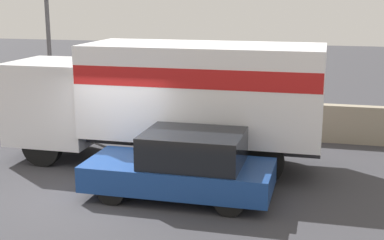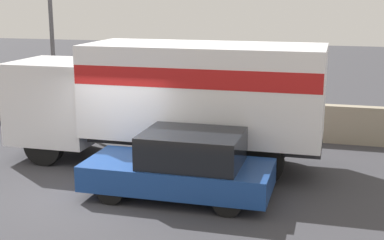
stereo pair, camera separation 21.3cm
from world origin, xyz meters
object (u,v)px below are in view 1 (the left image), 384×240
(street_lamp, at_px, (47,14))
(car_hatchback, at_px, (184,166))
(pedestrian, at_px, (22,105))
(box_truck, at_px, (172,94))

(street_lamp, relative_size, car_hatchback, 1.57)
(car_hatchback, relative_size, pedestrian, 2.26)
(box_truck, distance_m, car_hatchback, 2.72)
(car_hatchback, xyz_separation_m, pedestrian, (-6.59, 4.24, 0.22))
(box_truck, relative_size, car_hatchback, 2.00)
(street_lamp, xyz_separation_m, car_hatchback, (6.09, -5.33, -3.06))
(street_lamp, distance_m, pedestrian, 3.09)
(street_lamp, height_order, box_truck, street_lamp)
(street_lamp, height_order, pedestrian, street_lamp)
(street_lamp, bearing_deg, pedestrian, -114.95)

